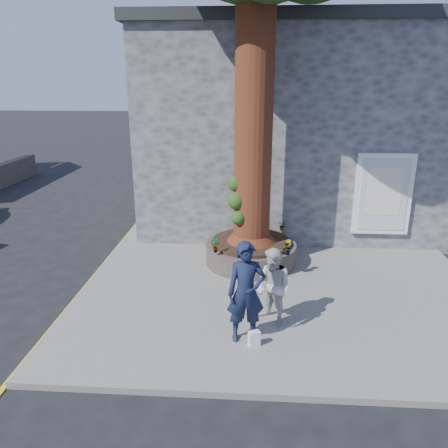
{
  "coord_description": "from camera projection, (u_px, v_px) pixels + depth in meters",
  "views": [
    {
      "loc": [
        0.79,
        -8.45,
        4.62
      ],
      "look_at": [
        0.12,
        1.7,
        1.25
      ],
      "focal_mm": 35.0,
      "sensor_mm": 36.0,
      "label": 1
    }
  ],
  "objects": [
    {
      "name": "plant_d",
      "position": [
        283.0,
        226.0,
        11.83
      ],
      "size": [
        0.32,
        0.32,
        0.27
      ],
      "primitive_type": "imported",
      "rotation": [
        0.0,
        0.0,
        5.52
      ],
      "color": "gray",
      "rests_on": "planter"
    },
    {
      "name": "stone_shop",
      "position": [
        303.0,
        124.0,
        15.17
      ],
      "size": [
        10.3,
        8.3,
        6.3
      ],
      "color": "#4D4F52",
      "rests_on": "ground"
    },
    {
      "name": "planter",
      "position": [
        251.0,
        252.0,
        11.22
      ],
      "size": [
        2.3,
        2.3,
        0.6
      ],
      "color": "black",
      "rests_on": "pavement"
    },
    {
      "name": "pavement",
      "position": [
        280.0,
        282.0,
        10.34
      ],
      "size": [
        9.0,
        8.0,
        0.12
      ],
      "primitive_type": "cube",
      "color": "slate",
      "rests_on": "ground"
    },
    {
      "name": "woman",
      "position": [
        274.0,
        287.0,
        8.28
      ],
      "size": [
        0.93,
        0.93,
        1.52
      ],
      "primitive_type": "imported",
      "rotation": [
        0.0,
        0.0,
        -0.8
      ],
      "color": "silver",
      "rests_on": "pavement"
    },
    {
      "name": "man",
      "position": [
        246.0,
        292.0,
        7.69
      ],
      "size": [
        0.75,
        0.56,
        1.87
      ],
      "primitive_type": "imported",
      "rotation": [
        0.0,
        0.0,
        0.17
      ],
      "color": "#131A35",
      "rests_on": "pavement"
    },
    {
      "name": "plant_c",
      "position": [
        286.0,
        248.0,
        10.22
      ],
      "size": [
        0.22,
        0.22,
        0.31
      ],
      "primitive_type": "imported",
      "rotation": [
        0.0,
        0.0,
        3.44
      ],
      "color": "gray",
      "rests_on": "planter"
    },
    {
      "name": "ground",
      "position": [
        213.0,
        303.0,
        9.5
      ],
      "size": [
        120.0,
        120.0,
        0.0
      ],
      "primitive_type": "plane",
      "color": "black",
      "rests_on": "ground"
    },
    {
      "name": "plant_a",
      "position": [
        215.0,
        245.0,
        10.31
      ],
      "size": [
        0.24,
        0.23,
        0.38
      ],
      "primitive_type": "imported",
      "rotation": [
        0.0,
        0.0,
        0.66
      ],
      "color": "gray",
      "rests_on": "planter"
    },
    {
      "name": "shopping_bag",
      "position": [
        254.0,
        339.0,
        7.73
      ],
      "size": [
        0.23,
        0.19,
        0.28
      ],
      "primitive_type": "cube",
      "rotation": [
        0.0,
        0.0,
        0.38
      ],
      "color": "white",
      "rests_on": "pavement"
    },
    {
      "name": "plant_b",
      "position": [
        287.0,
        247.0,
        10.21
      ],
      "size": [
        0.22,
        0.23,
        0.35
      ],
      "primitive_type": "imported",
      "rotation": [
        0.0,
        0.0,
        1.79
      ],
      "color": "gray",
      "rests_on": "planter"
    },
    {
      "name": "yellow_line",
      "position": [
        93.0,
        279.0,
        10.64
      ],
      "size": [
        0.1,
        30.0,
        0.01
      ],
      "primitive_type": "cube",
      "color": "yellow",
      "rests_on": "ground"
    }
  ]
}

